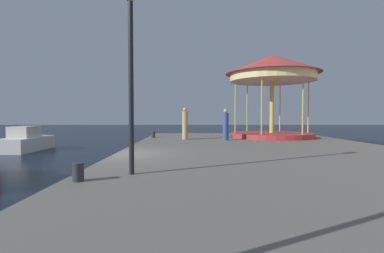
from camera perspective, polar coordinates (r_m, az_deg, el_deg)
ground_plane at (r=11.12m, az=-15.26°, el=-9.40°), size 120.00×120.00×0.00m
quay_dock at (r=11.16m, az=16.54°, el=-7.28°), size 12.08×25.08×0.80m
motorboat_white at (r=20.85m, az=-30.62°, el=-2.62°), size 1.79×4.15×1.56m
carousel at (r=19.49m, az=15.96°, el=9.81°), size 6.14×6.14×5.42m
lamp_post_mid_promenade at (r=7.11m, az=-12.32°, el=15.43°), size 0.36×0.36×4.49m
bollard_south at (r=6.62m, az=-22.10°, el=-8.56°), size 0.24×0.24×0.40m
bollard_north at (r=18.41m, az=-7.85°, el=-1.65°), size 0.24×0.24×0.40m
person_far_corner at (r=16.91m, az=-1.42°, el=0.44°), size 0.34×0.34×1.93m
person_by_the_water at (r=16.46m, az=6.85°, el=0.21°), size 0.34×0.34×1.83m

